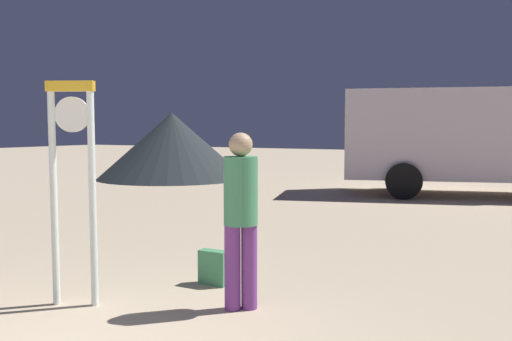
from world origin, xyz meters
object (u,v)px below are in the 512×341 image
object	(u,v)px
standing_clock	(73,171)
backpack	(214,268)
box_truck_near	(468,137)
dome_tent	(172,146)
person_near_clock	(241,211)

from	to	relation	value
standing_clock	backpack	bearing A→B (deg)	56.57
backpack	box_truck_near	xyz separation A→B (m)	(1.36, 10.01, 1.35)
box_truck_near	backpack	bearing A→B (deg)	-97.73
standing_clock	backpack	distance (m)	1.89
box_truck_near	dome_tent	world-z (taller)	box_truck_near
box_truck_near	standing_clock	bearing A→B (deg)	-100.98
person_near_clock	backpack	bearing A→B (deg)	140.21
backpack	box_truck_near	size ratio (longest dim) A/B	0.05
box_truck_near	dome_tent	xyz separation A→B (m)	(-9.74, 0.15, -0.39)
box_truck_near	dome_tent	distance (m)	9.75
dome_tent	backpack	bearing A→B (deg)	-50.49
person_near_clock	dome_tent	distance (m)	14.05
person_near_clock	dome_tent	bearing A→B (deg)	130.19
person_near_clock	dome_tent	world-z (taller)	dome_tent
person_near_clock	dome_tent	size ratio (longest dim) A/B	0.33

